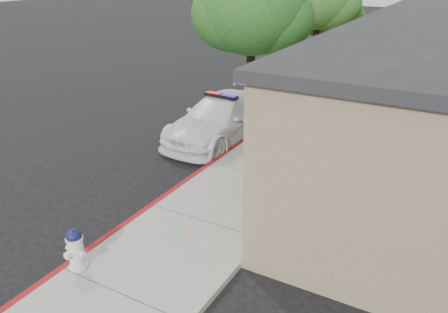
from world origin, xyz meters
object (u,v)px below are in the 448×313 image
at_px(street_tree_near, 252,12).
at_px(police_car, 221,118).
at_px(street_tree_far, 333,17).
at_px(fire_hydrant, 76,249).
at_px(street_tree_mid, 319,0).

bearing_deg(street_tree_near, police_car, 148.25).
xyz_separation_m(police_car, street_tree_far, (1.84, 6.54, 2.94)).
xyz_separation_m(fire_hydrant, street_tree_far, (0.58, 14.69, 3.12)).
bearing_deg(street_tree_mid, street_tree_near, -90.11).
xyz_separation_m(police_car, fire_hydrant, (1.25, -8.15, -0.17)).
bearing_deg(street_tree_mid, police_car, -107.77).
relative_size(fire_hydrant, street_tree_mid, 0.16).
xyz_separation_m(street_tree_mid, street_tree_far, (0.21, 1.48, -0.79)).
xyz_separation_m(police_car, street_tree_near, (1.61, -1.00, 3.82)).
distance_m(fire_hydrant, street_tree_near, 8.20).
relative_size(street_tree_near, street_tree_far, 1.25).
height_order(street_tree_near, street_tree_far, street_tree_near).
bearing_deg(street_tree_far, fire_hydrant, -92.27).
relative_size(fire_hydrant, street_tree_far, 0.19).
height_order(police_car, street_tree_mid, street_tree_mid).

